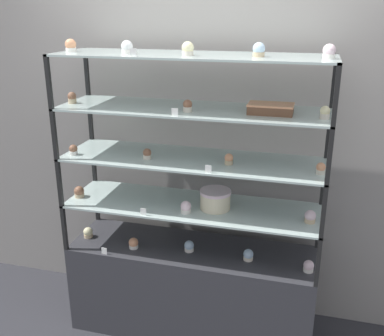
{
  "coord_description": "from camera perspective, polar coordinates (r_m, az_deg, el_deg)",
  "views": [
    {
      "loc": [
        0.68,
        -2.5,
        2.1
      ],
      "look_at": [
        0.0,
        0.0,
        1.18
      ],
      "focal_mm": 42.0,
      "sensor_mm": 36.0,
      "label": 1
    }
  ],
  "objects": [
    {
      "name": "ground_plane",
      "position": [
        3.34,
        0.0,
        -19.42
      ],
      "size": [
        20.0,
        20.0,
        0.0
      ],
      "primitive_type": "plane",
      "color": "#2D2D33"
    },
    {
      "name": "back_wall",
      "position": [
        3.07,
        1.9,
        4.48
      ],
      "size": [
        8.0,
        0.05,
        2.6
      ],
      "color": "gray",
      "rests_on": "ground_plane"
    },
    {
      "name": "display_base",
      "position": [
        3.15,
        0.0,
        -15.03
      ],
      "size": [
        1.6,
        0.48,
        0.62
      ],
      "color": "#333338",
      "rests_on": "ground_plane"
    },
    {
      "name": "display_riser_lower",
      "position": [
        2.85,
        0.0,
        -5.01
      ],
      "size": [
        1.6,
        0.48,
        0.31
      ],
      "color": "black",
      "rests_on": "display_base"
    },
    {
      "name": "display_riser_middle",
      "position": [
        2.74,
        0.0,
        0.89
      ],
      "size": [
        1.6,
        0.48,
        0.31
      ],
      "color": "black",
      "rests_on": "display_riser_lower"
    },
    {
      "name": "display_riser_upper",
      "position": [
        2.65,
        0.0,
        7.23
      ],
      "size": [
        1.6,
        0.48,
        0.31
      ],
      "color": "black",
      "rests_on": "display_riser_middle"
    },
    {
      "name": "display_riser_top",
      "position": [
        2.6,
        0.0,
        13.9
      ],
      "size": [
        1.6,
        0.48,
        0.31
      ],
      "color": "black",
      "rests_on": "display_riser_upper"
    },
    {
      "name": "layer_cake_centerpiece",
      "position": [
        2.77,
        2.98,
        -4.0
      ],
      "size": [
        0.19,
        0.19,
        0.12
      ],
      "color": "beige",
      "rests_on": "display_riser_lower"
    },
    {
      "name": "sheet_cake_frosted",
      "position": [
        2.54,
        9.96,
        7.43
      ],
      "size": [
        0.25,
        0.15,
        0.06
      ],
      "color": "brown",
      "rests_on": "display_riser_upper"
    },
    {
      "name": "cupcake_0",
      "position": [
        3.18,
        -13.06,
        -8.01
      ],
      "size": [
        0.06,
        0.06,
        0.07
      ],
      "color": "#CCB28C",
      "rests_on": "display_base"
    },
    {
      "name": "cupcake_1",
      "position": [
        2.99,
        -7.44,
        -9.48
      ],
      "size": [
        0.06,
        0.06,
        0.07
      ],
      "color": "white",
      "rests_on": "display_base"
    },
    {
      "name": "cupcake_2",
      "position": [
        2.94,
        -0.37,
        -9.92
      ],
      "size": [
        0.06,
        0.06,
        0.07
      ],
      "color": "white",
      "rests_on": "display_base"
    },
    {
      "name": "cupcake_3",
      "position": [
        2.86,
        7.16,
        -10.91
      ],
      "size": [
        0.06,
        0.06,
        0.07
      ],
      "color": "beige",
      "rests_on": "display_base"
    },
    {
      "name": "cupcake_4",
      "position": [
        2.82,
        14.58,
        -12.0
      ],
      "size": [
        0.06,
        0.06,
        0.07
      ],
      "color": "white",
      "rests_on": "display_base"
    },
    {
      "name": "price_tag_0",
      "position": [
        2.96,
        -11.08,
        -10.3
      ],
      "size": [
        0.04,
        0.0,
        0.04
      ],
      "color": "white",
      "rests_on": "display_base"
    },
    {
      "name": "cupcake_5",
      "position": [
        3.04,
        -14.13,
        -2.98
      ],
      "size": [
        0.07,
        0.07,
        0.08
      ],
      "color": "#CCB28C",
      "rests_on": "display_riser_lower"
    },
    {
      "name": "cupcake_6",
      "position": [
        2.73,
        -0.78,
        -5.02
      ],
      "size": [
        0.07,
        0.07,
        0.08
      ],
      "color": "white",
      "rests_on": "display_riser_lower"
    },
    {
      "name": "cupcake_7",
      "position": [
        2.7,
        14.77,
        -6.01
      ],
      "size": [
        0.07,
        0.07,
        0.08
      ],
      "color": "#CCB28C",
      "rests_on": "display_riser_lower"
    },
    {
      "name": "price_tag_1",
      "position": [
        2.71,
        -6.2,
        -5.55
      ],
      "size": [
        0.04,
        0.0,
        0.04
      ],
      "color": "white",
      "rests_on": "display_riser_lower"
    },
    {
      "name": "cupcake_8",
      "position": [
        2.89,
        -14.83,
        2.23
      ],
      "size": [
        0.05,
        0.05,
        0.07
      ],
      "color": "white",
      "rests_on": "display_riser_middle"
    },
    {
      "name": "cupcake_9",
      "position": [
        2.73,
        -5.72,
        1.79
      ],
      "size": [
        0.05,
        0.05,
        0.07
      ],
      "color": "beige",
      "rests_on": "display_riser_middle"
    },
    {
      "name": "cupcake_10",
      "position": [
        2.63,
        4.7,
        1.12
      ],
      "size": [
        0.05,
        0.05,
        0.07
      ],
      "color": "#CCB28C",
      "rests_on": "display_riser_middle"
    },
    {
      "name": "cupcake_11",
      "position": [
        2.56,
        16.04,
        -0.07
      ],
      "size": [
        0.05,
        0.05,
        0.07
      ],
      "color": "beige",
      "rests_on": "display_riser_middle"
    },
    {
      "name": "price_tag_2",
      "position": [
        2.49,
        2.08,
        -0.14
      ],
      "size": [
        0.04,
        0.0,
        0.04
      ],
      "color": "white",
      "rests_on": "display_riser_middle"
    },
    {
      "name": "cupcake_12",
      "position": [
        2.88,
        -14.99,
        8.61
      ],
      "size": [
        0.05,
        0.05,
        0.07
      ],
      "color": "#CCB28C",
      "rests_on": "display_riser_upper"
    },
    {
      "name": "cupcake_13",
      "position": [
        2.55,
        -0.55,
        7.9
      ],
      "size": [
        0.05,
        0.05,
        0.07
      ],
      "color": "beige",
      "rests_on": "display_riser_upper"
    },
    {
      "name": "cupcake_14",
      "position": [
        2.48,
        16.53,
        6.76
      ],
      "size": [
        0.05,
        0.05,
        0.07
      ],
      "color": "beige",
      "rests_on": "display_riser_upper"
    },
    {
      "name": "price_tag_3",
      "position": [
        2.45,
        -2.2,
        7.09
      ],
      "size": [
        0.04,
        0.0,
        0.04
      ],
      "color": "white",
      "rests_on": "display_riser_upper"
    },
    {
      "name": "cupcake_15",
      "position": [
        2.83,
        -15.15,
        14.75
      ],
      "size": [
        0.07,
        0.07,
        0.08
      ],
      "color": "white",
      "rests_on": "display_riser_top"
    },
    {
      "name": "cupcake_16",
      "position": [
        2.63,
        -8.25,
        14.89
      ],
      "size": [
        0.07,
        0.07,
        0.08
      ],
      "color": "white",
      "rests_on": "display_riser_top"
    },
    {
      "name": "cupcake_17",
      "position": [
        2.51,
        -0.49,
        14.87
      ],
      "size": [
        0.07,
        0.07,
        0.08
      ],
      "color": "beige",
      "rests_on": "display_riser_top"
    },
    {
      "name": "cupcake_18",
      "position": [
        2.47,
        8.48,
        14.59
      ],
      "size": [
        0.07,
        0.07,
        0.08
      ],
      "color": "#CCB28C",
      "rests_on": "display_riser_top"
    },
    {
      "name": "cupcake_19",
      "position": [
        2.45,
        17.02,
        13.93
      ],
      "size": [
        0.07,
        0.07,
        0.08
      ],
      "color": "white",
      "rests_on": "display_riser_top"
    },
    {
      "name": "price_tag_4",
      "position": [
        2.48,
        -7.48,
        14.34
      ],
      "size": [
        0.04,
        0.0,
        0.04
      ],
      "color": "white",
      "rests_on": "display_riser_top"
    }
  ]
}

